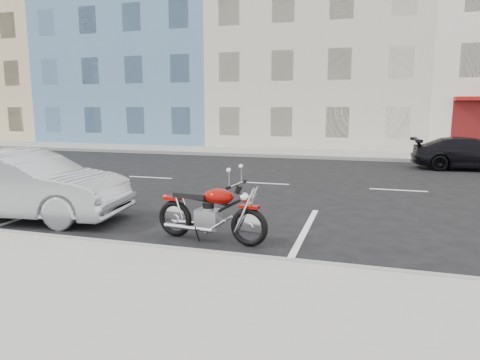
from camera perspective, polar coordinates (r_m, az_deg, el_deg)
name	(u,v)px	position (r m, az deg, el deg)	size (l,w,h in m)	color
ground	(328,187)	(13.22, 11.67, -0.87)	(120.00, 120.00, 0.00)	black
sidewalk_far	(247,152)	(22.62, 0.94, 3.81)	(80.00, 3.40, 0.15)	gray
curb_near	(13,235)	(8.81, -28.06, -6.52)	(80.00, 0.12, 0.16)	gray
curb_far	(238,155)	(20.99, -0.31, 3.37)	(80.00, 0.12, 0.16)	gray
bldg_far_west	(24,62)	(40.04, -26.88, 13.81)	(12.00, 12.00, 12.00)	#CCB78C
bldg_blue	(157,50)	(33.18, -11.02, 16.60)	(12.00, 12.00, 13.00)	#557A9F
bldg_cream	(323,55)	(29.62, 10.97, 16.01)	(12.00, 12.00, 11.50)	beige
motorcycle	(251,219)	(7.31, 1.43, -5.16)	(2.16, 0.71, 1.08)	black
sedan_silver	(23,185)	(10.22, -26.96, -0.60)	(1.55, 4.45, 1.47)	#A5A8AC
car_far	(470,154)	(18.67, 28.37, 3.11)	(1.73, 4.26, 1.24)	black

